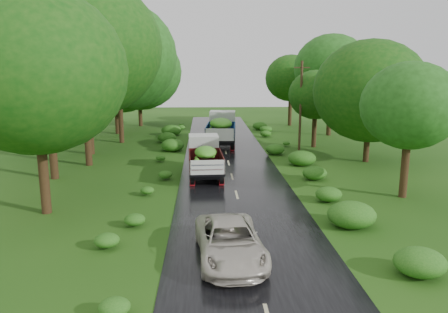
{
  "coord_description": "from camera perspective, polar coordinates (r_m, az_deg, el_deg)",
  "views": [
    {
      "loc": [
        -1.74,
        -14.89,
        6.93
      ],
      "look_at": [
        -0.59,
        10.22,
        1.7
      ],
      "focal_mm": 35.0,
      "sensor_mm": 36.0,
      "label": 1
    }
  ],
  "objects": [
    {
      "name": "ground",
      "position": [
        16.52,
        3.77,
        -13.08
      ],
      "size": [
        120.0,
        120.0,
        0.0
      ],
      "primitive_type": "plane",
      "color": "#1B450E",
      "rests_on": "ground"
    },
    {
      "name": "road",
      "position": [
        21.13,
        2.27,
        -7.37
      ],
      "size": [
        6.5,
        80.0,
        0.02
      ],
      "primitive_type": "cube",
      "color": "black",
      "rests_on": "ground"
    },
    {
      "name": "road_lines",
      "position": [
        22.07,
        2.05,
        -6.49
      ],
      "size": [
        0.12,
        69.6,
        0.0
      ],
      "color": "#BFB78C",
      "rests_on": "road"
    },
    {
      "name": "utility_pole",
      "position": [
        36.62,
        9.98,
        6.65
      ],
      "size": [
        1.29,
        0.27,
        7.35
      ],
      "rotation": [
        0.0,
        0.0,
        -0.14
      ],
      "color": "#382616",
      "rests_on": "ground"
    },
    {
      "name": "trees_left",
      "position": [
        38.45,
        -15.68,
        11.76
      ],
      "size": [
        6.27,
        35.4,
        10.49
      ],
      "color": "black",
      "rests_on": "ground"
    },
    {
      "name": "truck_far",
      "position": [
        38.75,
        -0.32,
        3.84
      ],
      "size": [
        2.93,
        6.9,
        2.83
      ],
      "rotation": [
        0.0,
        0.0,
        -0.08
      ],
      "color": "black",
      "rests_on": "ground"
    },
    {
      "name": "shrubs",
      "position": [
        29.68,
        0.81,
        -1.05
      ],
      "size": [
        11.9,
        44.0,
        0.7
      ],
      "color": "#1E5B15",
      "rests_on": "ground"
    },
    {
      "name": "truck_near",
      "position": [
        27.86,
        -2.52,
        0.18
      ],
      "size": [
        2.25,
        5.75,
        2.38
      ],
      "rotation": [
        0.0,
        0.0,
        0.05
      ],
      "color": "black",
      "rests_on": "ground"
    },
    {
      "name": "car",
      "position": [
        16.06,
        0.76,
        -11.04
      ],
      "size": [
        2.64,
        5.11,
        1.38
      ],
      "primitive_type": "imported",
      "rotation": [
        0.0,
        0.0,
        0.07
      ],
      "color": "beige",
      "rests_on": "road"
    },
    {
      "name": "trees_right",
      "position": [
        39.07,
        14.35,
        9.22
      ],
      "size": [
        6.59,
        32.25,
        8.44
      ],
      "color": "black",
      "rests_on": "ground"
    }
  ]
}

